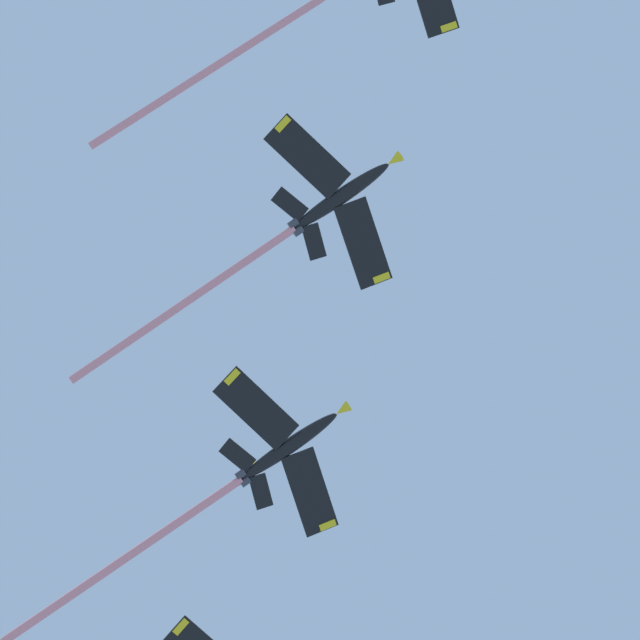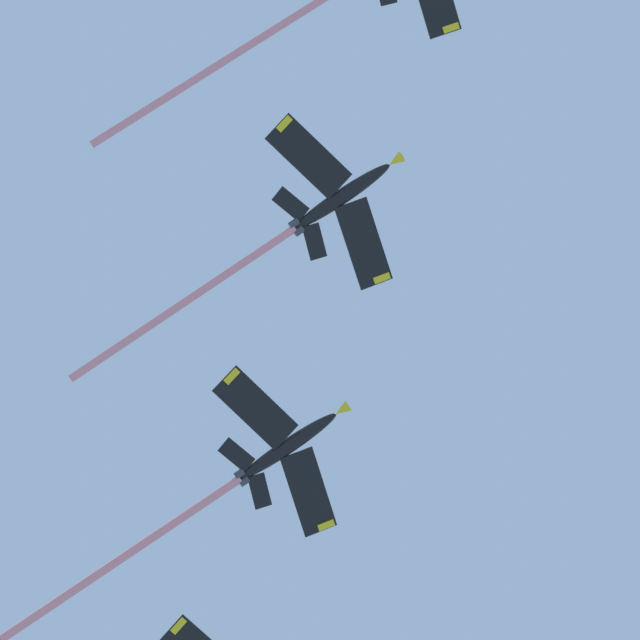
{
  "view_description": "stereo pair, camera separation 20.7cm",
  "coord_description": "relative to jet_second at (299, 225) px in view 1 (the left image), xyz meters",
  "views": [
    {
      "loc": [
        -15.39,
        5.74,
        1.52
      ],
      "look_at": [
        -37.28,
        23.49,
        127.52
      ],
      "focal_mm": 70.45,
      "sensor_mm": 36.0,
      "label": 1
    },
    {
      "loc": [
        -15.53,
        5.58,
        1.52
      ],
      "look_at": [
        -37.28,
        23.49,
        127.52
      ],
      "focal_mm": 70.45,
      "sensor_mm": 36.0,
      "label": 2
    }
  ],
  "objects": [
    {
      "name": "jet_second",
      "position": [
        0.0,
        0.0,
        0.0
      ],
      "size": [
        37.78,
        19.96,
        11.48
      ],
      "color": "black"
    },
    {
      "name": "jet_third",
      "position": [
        -23.7,
        11.44,
        -4.99
      ],
      "size": [
        38.46,
        21.01,
        12.61
      ],
      "color": "black"
    }
  ]
}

